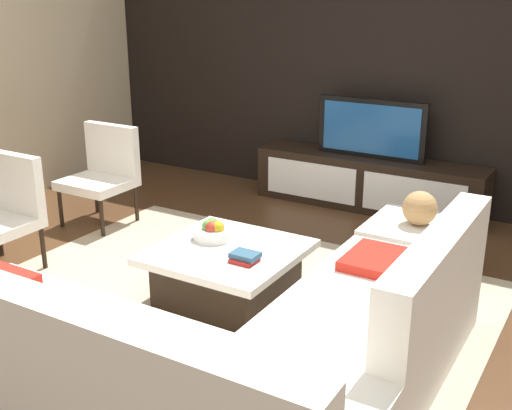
{
  "coord_description": "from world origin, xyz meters",
  "views": [
    {
      "loc": [
        2.07,
        -3.17,
        2.03
      ],
      "look_at": [
        -0.2,
        0.64,
        0.51
      ],
      "focal_mm": 44.92,
      "sensor_mm": 36.0,
      "label": 1
    }
  ],
  "objects_px": {
    "fruit_bowl": "(213,231)",
    "book_stack": "(245,257)",
    "television": "(371,129)",
    "accent_chair_far": "(104,169)",
    "coffee_table": "(228,273)",
    "media_console": "(368,183)",
    "decorative_ball": "(420,208)",
    "sectional_couch": "(223,356)",
    "accent_chair_near": "(1,207)",
    "ottoman": "(416,250)"
  },
  "relations": [
    {
      "from": "accent_chair_near",
      "to": "ottoman",
      "type": "xyz_separation_m",
      "value": [
        2.68,
        1.45,
        -0.29
      ]
    },
    {
      "from": "fruit_bowl",
      "to": "accent_chair_far",
      "type": "xyz_separation_m",
      "value": [
        -1.62,
        0.64,
        0.05
      ]
    },
    {
      "from": "fruit_bowl",
      "to": "decorative_ball",
      "type": "distance_m",
      "value": 1.49
    },
    {
      "from": "media_console",
      "to": "decorative_ball",
      "type": "xyz_separation_m",
      "value": [
        0.87,
        -1.26,
        0.27
      ]
    },
    {
      "from": "television",
      "to": "accent_chair_far",
      "type": "height_order",
      "value": "television"
    },
    {
      "from": "television",
      "to": "coffee_table",
      "type": "relative_size",
      "value": 1.12
    },
    {
      "from": "sectional_couch",
      "to": "ottoman",
      "type": "distance_m",
      "value": 2.06
    },
    {
      "from": "sectional_couch",
      "to": "ottoman",
      "type": "relative_size",
      "value": 3.52
    },
    {
      "from": "media_console",
      "to": "accent_chair_far",
      "type": "height_order",
      "value": "accent_chair_far"
    },
    {
      "from": "sectional_couch",
      "to": "book_stack",
      "type": "distance_m",
      "value": 0.97
    },
    {
      "from": "television",
      "to": "book_stack",
      "type": "height_order",
      "value": "television"
    },
    {
      "from": "accent_chair_near",
      "to": "media_console",
      "type": "bearing_deg",
      "value": 53.6
    },
    {
      "from": "television",
      "to": "coffee_table",
      "type": "xyz_separation_m",
      "value": [
        -0.1,
        -2.3,
        -0.57
      ]
    },
    {
      "from": "coffee_table",
      "to": "book_stack",
      "type": "relative_size",
      "value": 5.31
    },
    {
      "from": "sectional_couch",
      "to": "media_console",
      "type": "bearing_deg",
      "value": 99.02
    },
    {
      "from": "accent_chair_near",
      "to": "sectional_couch",
      "type": "bearing_deg",
      "value": -16.34
    },
    {
      "from": "sectional_couch",
      "to": "decorative_ball",
      "type": "height_order",
      "value": "sectional_couch"
    },
    {
      "from": "media_console",
      "to": "ottoman",
      "type": "xyz_separation_m",
      "value": [
        0.87,
        -1.26,
        -0.05
      ]
    },
    {
      "from": "coffee_table",
      "to": "decorative_ball",
      "type": "xyz_separation_m",
      "value": [
        0.97,
        1.04,
        0.32
      ]
    },
    {
      "from": "ottoman",
      "to": "decorative_ball",
      "type": "xyz_separation_m",
      "value": [
        0.0,
        0.0,
        0.32
      ]
    },
    {
      "from": "television",
      "to": "fruit_bowl",
      "type": "relative_size",
      "value": 3.71
    },
    {
      "from": "coffee_table",
      "to": "media_console",
      "type": "bearing_deg",
      "value": 87.51
    },
    {
      "from": "sectional_couch",
      "to": "fruit_bowl",
      "type": "relative_size",
      "value": 8.8
    },
    {
      "from": "ottoman",
      "to": "coffee_table",
      "type": "bearing_deg",
      "value": -132.93
    },
    {
      "from": "coffee_table",
      "to": "ottoman",
      "type": "xyz_separation_m",
      "value": [
        0.97,
        1.04,
        -0.0
      ]
    },
    {
      "from": "television",
      "to": "accent_chair_far",
      "type": "distance_m",
      "value": 2.47
    },
    {
      "from": "media_console",
      "to": "fruit_bowl",
      "type": "bearing_deg",
      "value": -97.31
    },
    {
      "from": "media_console",
      "to": "sectional_couch",
      "type": "relative_size",
      "value": 0.89
    },
    {
      "from": "accent_chair_near",
      "to": "decorative_ball",
      "type": "height_order",
      "value": "accent_chair_near"
    },
    {
      "from": "sectional_couch",
      "to": "accent_chair_near",
      "type": "xyz_separation_m",
      "value": [
        -2.34,
        0.57,
        0.19
      ]
    },
    {
      "from": "accent_chair_near",
      "to": "decorative_ball",
      "type": "xyz_separation_m",
      "value": [
        2.68,
        1.45,
        0.04
      ]
    },
    {
      "from": "fruit_bowl",
      "to": "ottoman",
      "type": "bearing_deg",
      "value": 39.22
    },
    {
      "from": "fruit_bowl",
      "to": "coffee_table",
      "type": "bearing_deg",
      "value": -29.27
    },
    {
      "from": "ottoman",
      "to": "fruit_bowl",
      "type": "height_order",
      "value": "fruit_bowl"
    },
    {
      "from": "fruit_bowl",
      "to": "book_stack",
      "type": "height_order",
      "value": "fruit_bowl"
    },
    {
      "from": "fruit_bowl",
      "to": "accent_chair_far",
      "type": "height_order",
      "value": "accent_chair_far"
    },
    {
      "from": "television",
      "to": "accent_chair_near",
      "type": "bearing_deg",
      "value": -123.79
    },
    {
      "from": "media_console",
      "to": "book_stack",
      "type": "relative_size",
      "value": 12.6
    },
    {
      "from": "fruit_bowl",
      "to": "accent_chair_far",
      "type": "relative_size",
      "value": 0.32
    },
    {
      "from": "book_stack",
      "to": "decorative_ball",
      "type": "bearing_deg",
      "value": 56.88
    },
    {
      "from": "television",
      "to": "sectional_couch",
      "type": "xyz_separation_m",
      "value": [
        0.52,
        -3.28,
        -0.48
      ]
    },
    {
      "from": "accent_chair_far",
      "to": "sectional_couch",
      "type": "bearing_deg",
      "value": -39.29
    },
    {
      "from": "coffee_table",
      "to": "accent_chair_far",
      "type": "distance_m",
      "value": 1.97
    },
    {
      "from": "coffee_table",
      "to": "accent_chair_far",
      "type": "bearing_deg",
      "value": 157.5
    },
    {
      "from": "television",
      "to": "coffee_table",
      "type": "distance_m",
      "value": 2.37
    },
    {
      "from": "sectional_couch",
      "to": "fruit_bowl",
      "type": "height_order",
      "value": "sectional_couch"
    },
    {
      "from": "ottoman",
      "to": "book_stack",
      "type": "relative_size",
      "value": 4.01
    },
    {
      "from": "coffee_table",
      "to": "fruit_bowl",
      "type": "distance_m",
      "value": 0.31
    },
    {
      "from": "coffee_table",
      "to": "decorative_ball",
      "type": "relative_size",
      "value": 3.72
    },
    {
      "from": "media_console",
      "to": "sectional_couch",
      "type": "xyz_separation_m",
      "value": [
        0.52,
        -3.28,
        0.04
      ]
    }
  ]
}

